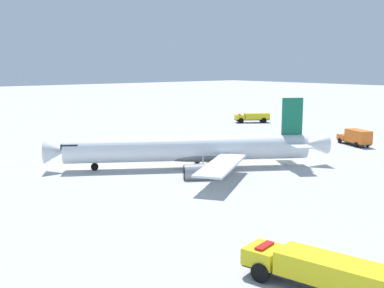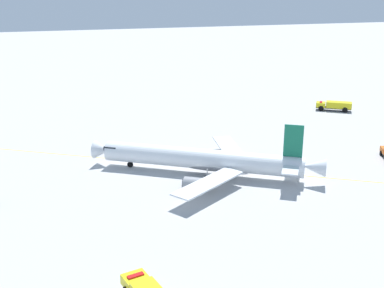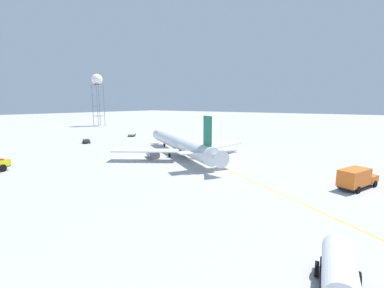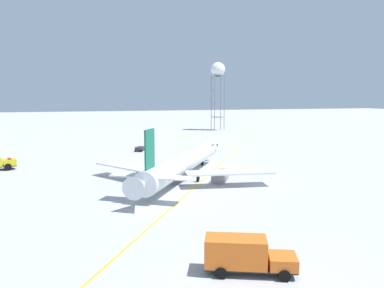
{
  "view_description": "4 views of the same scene",
  "coord_description": "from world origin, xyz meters",
  "px_view_note": "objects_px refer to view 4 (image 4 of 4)",
  "views": [
    {
      "loc": [
        52.86,
        -42.74,
        15.11
      ],
      "look_at": [
        -0.55,
        0.87,
        3.56
      ],
      "focal_mm": 43.95,
      "sensor_mm": 36.0,
      "label": 1
    },
    {
      "loc": [
        77.61,
        -26.35,
        32.66
      ],
      "look_at": [
        -4.13,
        -0.55,
        4.66
      ],
      "focal_mm": 46.08,
      "sensor_mm": 36.0,
      "label": 2
    },
    {
      "loc": [
        48.63,
        39.15,
        12.64
      ],
      "look_at": [
        -1.48,
        3.22,
        2.92
      ],
      "focal_mm": 24.14,
      "sensor_mm": 36.0,
      "label": 3
    },
    {
      "loc": [
        17.02,
        65.88,
        15.04
      ],
      "look_at": [
        -6.14,
        -13.33,
        4.46
      ],
      "focal_mm": 35.85,
      "sensor_mm": 36.0,
      "label": 4
    }
  ],
  "objects_px": {
    "airliner_main": "(182,164)",
    "catering_truck_truck": "(244,254)",
    "pushback_tug_truck": "(210,144)",
    "baggage_truck_truck": "(140,148)",
    "radar_tower": "(218,72)"
  },
  "relations": [
    {
      "from": "pushback_tug_truck",
      "to": "airliner_main",
      "type": "bearing_deg",
      "value": -158.58
    },
    {
      "from": "pushback_tug_truck",
      "to": "catering_truck_truck",
      "type": "distance_m",
      "value": 79.12
    },
    {
      "from": "catering_truck_truck",
      "to": "radar_tower",
      "type": "bearing_deg",
      "value": 92.6
    },
    {
      "from": "baggage_truck_truck",
      "to": "pushback_tug_truck",
      "type": "bearing_deg",
      "value": 121.04
    },
    {
      "from": "airliner_main",
      "to": "radar_tower",
      "type": "distance_m",
      "value": 100.42
    },
    {
      "from": "airliner_main",
      "to": "catering_truck_truck",
      "type": "xyz_separation_m",
      "value": [
        4.43,
        36.85,
        -1.05
      ]
    },
    {
      "from": "pushback_tug_truck",
      "to": "baggage_truck_truck",
      "type": "distance_m",
      "value": 20.85
    },
    {
      "from": "airliner_main",
      "to": "catering_truck_truck",
      "type": "height_order",
      "value": "airliner_main"
    },
    {
      "from": "airliner_main",
      "to": "radar_tower",
      "type": "xyz_separation_m",
      "value": [
        -39.47,
        -89.66,
        22.05
      ]
    },
    {
      "from": "airliner_main",
      "to": "radar_tower",
      "type": "height_order",
      "value": "radar_tower"
    },
    {
      "from": "catering_truck_truck",
      "to": "radar_tower",
      "type": "distance_m",
      "value": 135.89
    },
    {
      "from": "catering_truck_truck",
      "to": "baggage_truck_truck",
      "type": "distance_m",
      "value": 73.78
    },
    {
      "from": "airliner_main",
      "to": "baggage_truck_truck",
      "type": "distance_m",
      "value": 37.01
    },
    {
      "from": "catering_truck_truck",
      "to": "baggage_truck_truck",
      "type": "bearing_deg",
      "value": 109.91
    },
    {
      "from": "catering_truck_truck",
      "to": "baggage_truck_truck",
      "type": "height_order",
      "value": "catering_truck_truck"
    }
  ]
}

